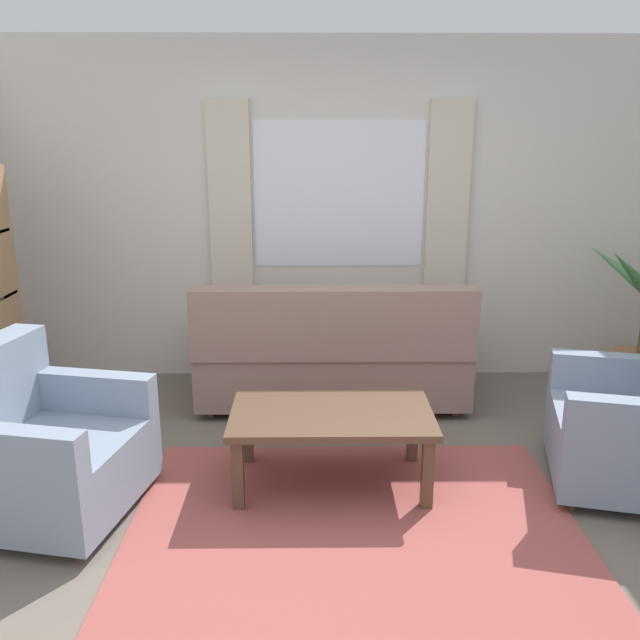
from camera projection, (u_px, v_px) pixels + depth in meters
name	position (u px, v px, depth m)	size (l,w,h in m)	color
ground_plane	(353.00, 525.00, 3.31)	(6.24, 6.24, 0.00)	#6B6056
wall_back	(339.00, 214.00, 5.13)	(5.32, 0.12, 2.60)	silver
window_with_curtains	(339.00, 195.00, 5.01)	(1.98, 0.07, 1.40)	white
area_rug	(353.00, 523.00, 3.31)	(2.24, 1.68, 0.01)	#9E4C47
couch	(332.00, 356.00, 4.71)	(1.90, 0.82, 0.92)	gray
armchair_left	(40.00, 449.00, 3.34)	(0.97, 0.98, 0.88)	gray
coffee_table	(332.00, 421.00, 3.60)	(1.10, 0.64, 0.44)	brown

